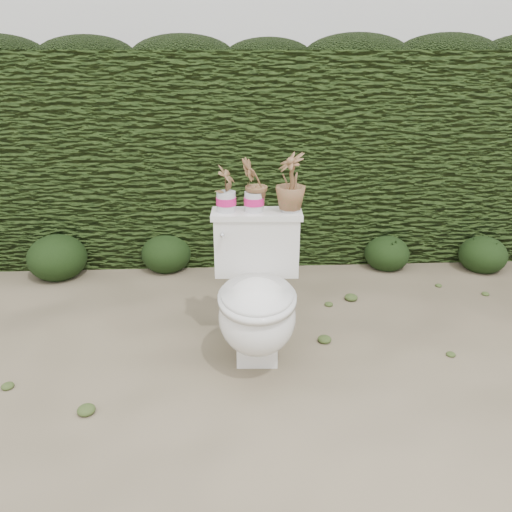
{
  "coord_description": "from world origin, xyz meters",
  "views": [
    {
      "loc": [
        -0.36,
        -2.54,
        1.6
      ],
      "look_at": [
        -0.23,
        -0.01,
        0.55
      ],
      "focal_mm": 35.0,
      "sensor_mm": 36.0,
      "label": 1
    }
  ],
  "objects_px": {
    "potted_plant_center": "(254,186)",
    "potted_plant_right": "(291,184)",
    "toilet": "(257,299)",
    "potted_plant_left": "(226,190)"
  },
  "relations": [
    {
      "from": "toilet",
      "to": "potted_plant_left",
      "type": "xyz_separation_m",
      "value": [
        -0.16,
        0.25,
        0.54
      ]
    },
    {
      "from": "potted_plant_left",
      "to": "potted_plant_center",
      "type": "distance_m",
      "value": 0.15
    },
    {
      "from": "toilet",
      "to": "potted_plant_center",
      "type": "distance_m",
      "value": 0.61
    },
    {
      "from": "potted_plant_left",
      "to": "potted_plant_center",
      "type": "bearing_deg",
      "value": -69.95
    },
    {
      "from": "toilet",
      "to": "potted_plant_left",
      "type": "distance_m",
      "value": 0.61
    },
    {
      "from": "potted_plant_center",
      "to": "potted_plant_right",
      "type": "relative_size",
      "value": 0.91
    },
    {
      "from": "potted_plant_center",
      "to": "potted_plant_right",
      "type": "bearing_deg",
      "value": 140.86
    },
    {
      "from": "potted_plant_left",
      "to": "potted_plant_center",
      "type": "relative_size",
      "value": 0.86
    },
    {
      "from": "potted_plant_left",
      "to": "potted_plant_right",
      "type": "bearing_deg",
      "value": -69.95
    },
    {
      "from": "toilet",
      "to": "potted_plant_left",
      "type": "height_order",
      "value": "potted_plant_left"
    }
  ]
}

